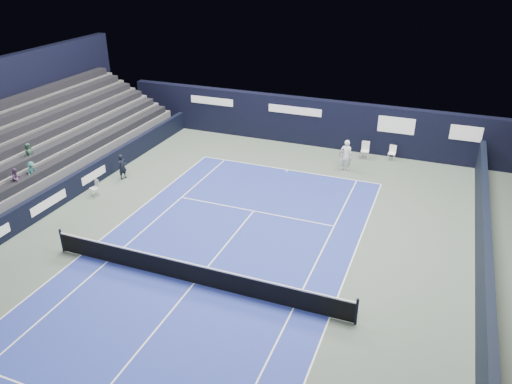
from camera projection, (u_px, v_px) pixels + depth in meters
ground at (216, 257)px, 21.37m from camera, size 48.00×48.00×0.00m
court_surface at (194, 283)px, 19.70m from camera, size 10.97×23.77×0.01m
enclosure_wall_right at (483, 241)px, 20.87m from camera, size 0.30×22.00×1.80m
folding_chair_back_a at (365, 147)px, 30.96m from camera, size 0.53×0.56×1.08m
folding_chair_back_b at (392, 152)px, 30.77m from camera, size 0.45×0.44×0.94m
line_judge_chair at (95, 186)px, 26.41m from camera, size 0.53×0.52×0.92m
line_judge at (122, 167)px, 28.20m from camera, size 0.49×0.61×1.46m
court_markings at (194, 283)px, 19.70m from camera, size 11.03×23.83×0.00m
tennis_net at (193, 273)px, 19.48m from camera, size 12.90×0.10×1.10m
back_sponsor_wall at (310, 122)px, 32.75m from camera, size 26.00×0.63×3.10m
side_barrier_left at (91, 175)px, 27.52m from camera, size 0.33×22.00×1.20m
spectator_stand at (46, 137)px, 28.99m from camera, size 6.00×18.00×6.40m
tennis_player at (346, 155)px, 29.22m from camera, size 0.70×0.85×1.87m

